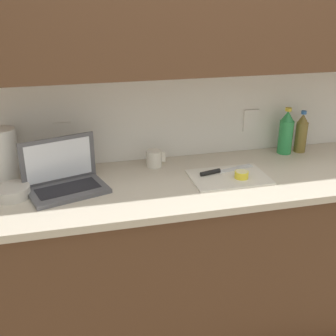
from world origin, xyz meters
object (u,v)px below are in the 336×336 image
(cutting_board, at_px, (229,177))
(bowl_white, at_px, (12,192))
(measuring_cup, at_px, (154,159))
(knife, at_px, (218,171))
(laptop, at_px, (64,178))
(lemon_half_cut, at_px, (241,175))
(paper_towel_roll, at_px, (5,154))
(bottle_green_soda, at_px, (301,133))
(bottle_oil_tall, at_px, (286,133))

(cutting_board, distance_m, bowl_white, 1.02)
(measuring_cup, bearing_deg, knife, -31.79)
(laptop, distance_m, lemon_half_cut, 0.85)
(laptop, distance_m, paper_towel_roll, 0.33)
(bowl_white, bearing_deg, laptop, 6.79)
(knife, bearing_deg, bottle_green_soda, 5.30)
(measuring_cup, xyz_separation_m, paper_towel_roll, (-0.73, 0.02, 0.08))
(bowl_white, bearing_deg, paper_towel_roll, 98.90)
(measuring_cup, bearing_deg, laptop, -159.60)
(laptop, relative_size, measuring_cup, 3.93)
(paper_towel_roll, bearing_deg, bottle_green_soda, 0.14)
(bottle_green_soda, xyz_separation_m, measuring_cup, (-0.86, -0.02, -0.07))
(laptop, xyz_separation_m, bowl_white, (-0.23, -0.03, -0.03))
(bowl_white, height_order, paper_towel_roll, paper_towel_roll)
(laptop, relative_size, knife, 1.29)
(measuring_cup, bearing_deg, bowl_white, -163.97)
(cutting_board, bearing_deg, measuring_cup, 144.43)
(lemon_half_cut, distance_m, measuring_cup, 0.46)
(bottle_oil_tall, bearing_deg, cutting_board, -149.69)
(cutting_board, bearing_deg, knife, 125.12)
(bottle_oil_tall, distance_m, paper_towel_roll, 1.49)
(cutting_board, bearing_deg, bottle_green_soda, 25.53)
(knife, xyz_separation_m, bottle_oil_tall, (0.47, 0.20, 0.10))
(laptop, relative_size, cutting_board, 1.05)
(laptop, bearing_deg, cutting_board, -21.49)
(knife, distance_m, bowl_white, 0.98)
(laptop, height_order, bottle_oil_tall, bottle_oil_tall)
(bottle_green_soda, relative_size, bottle_oil_tall, 0.91)
(bottle_oil_tall, height_order, paper_towel_roll, bottle_oil_tall)
(laptop, height_order, measuring_cup, laptop)
(bowl_white, bearing_deg, bottle_green_soda, 8.03)
(bowl_white, bearing_deg, measuring_cup, 16.03)
(knife, relative_size, lemon_half_cut, 4.54)
(bottle_green_soda, bearing_deg, laptop, -171.75)
(measuring_cup, bearing_deg, bottle_oil_tall, 1.49)
(laptop, height_order, bottle_green_soda, bottle_green_soda)
(bottle_oil_tall, bearing_deg, laptop, -171.10)
(cutting_board, height_order, bottle_oil_tall, bottle_oil_tall)
(knife, relative_size, bowl_white, 1.89)
(cutting_board, distance_m, lemon_half_cut, 0.06)
(lemon_half_cut, bearing_deg, paper_towel_roll, 165.70)
(lemon_half_cut, xyz_separation_m, bottle_green_soda, (0.48, 0.29, 0.08))
(bottle_oil_tall, distance_m, bowl_white, 1.47)
(laptop, bearing_deg, measuring_cup, 3.42)
(lemon_half_cut, relative_size, paper_towel_roll, 0.26)
(bottle_green_soda, height_order, bottle_oil_tall, bottle_oil_tall)
(knife, bearing_deg, bowl_white, 167.32)
(cutting_board, height_order, measuring_cup, measuring_cup)
(bottle_green_soda, bearing_deg, cutting_board, -154.47)
(bottle_green_soda, relative_size, bowl_white, 1.48)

